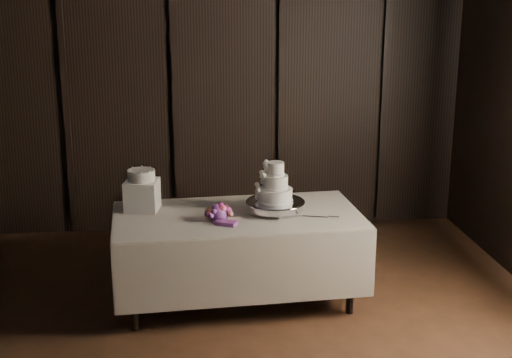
# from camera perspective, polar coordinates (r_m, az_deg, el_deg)

# --- Properties ---
(room) EXTENTS (6.08, 7.08, 3.08)m
(room) POSITION_cam_1_polar(r_m,az_deg,el_deg) (3.98, -6.59, -0.19)
(room) COLOR black
(room) RESTS_ON ground
(display_table) EXTENTS (2.05, 1.16, 0.76)m
(display_table) POSITION_cam_1_polar(r_m,az_deg,el_deg) (5.87, -1.46, -6.01)
(display_table) COLOR beige
(display_table) RESTS_ON ground
(cake_stand) EXTENTS (0.63, 0.63, 0.09)m
(cake_stand) POSITION_cam_1_polar(r_m,az_deg,el_deg) (5.79, 1.55, -2.23)
(cake_stand) COLOR silver
(cake_stand) RESTS_ON display_table
(wedding_cake) EXTENTS (0.30, 0.27, 0.33)m
(wedding_cake) POSITION_cam_1_polar(r_m,az_deg,el_deg) (5.72, 1.35, -0.61)
(wedding_cake) COLOR white
(wedding_cake) RESTS_ON cake_stand
(bouquet) EXTENTS (0.41, 0.45, 0.17)m
(bouquet) POSITION_cam_1_polar(r_m,az_deg,el_deg) (5.60, -3.01, -2.74)
(bouquet) COLOR #E95872
(bouquet) RESTS_ON display_table
(box_pedestal) EXTENTS (0.30, 0.30, 0.25)m
(box_pedestal) POSITION_cam_1_polar(r_m,az_deg,el_deg) (5.89, -9.10, -1.30)
(box_pedestal) COLOR white
(box_pedestal) RESTS_ON display_table
(small_cake) EXTENTS (0.24, 0.24, 0.09)m
(small_cake) POSITION_cam_1_polar(r_m,az_deg,el_deg) (5.85, -9.17, 0.30)
(small_cake) COLOR white
(small_cake) RESTS_ON box_pedestal
(cake_knife) EXTENTS (0.36, 0.13, 0.01)m
(cake_knife) POSITION_cam_1_polar(r_m,az_deg,el_deg) (5.69, 4.36, -3.01)
(cake_knife) COLOR silver
(cake_knife) RESTS_ON display_table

